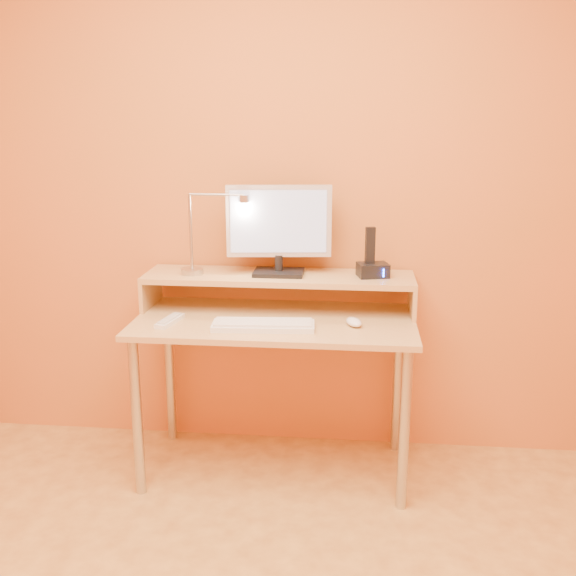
# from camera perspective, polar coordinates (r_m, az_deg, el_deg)

# --- Properties ---
(wall_back) EXTENTS (3.00, 0.04, 2.50)m
(wall_back) POSITION_cam_1_polar(r_m,az_deg,el_deg) (3.08, -0.44, 8.62)
(wall_back) COLOR orange
(wall_back) RESTS_ON floor
(desk_leg_fl) EXTENTS (0.04, 0.04, 0.69)m
(desk_leg_fl) POSITION_cam_1_polar(r_m,az_deg,el_deg) (2.90, -12.77, -10.76)
(desk_leg_fl) COLOR #B0B0B0
(desk_leg_fl) RESTS_ON floor
(desk_leg_fr) EXTENTS (0.04, 0.04, 0.69)m
(desk_leg_fr) POSITION_cam_1_polar(r_m,az_deg,el_deg) (2.77, 9.89, -11.88)
(desk_leg_fr) COLOR #B0B0B0
(desk_leg_fr) RESTS_ON floor
(desk_leg_bl) EXTENTS (0.04, 0.04, 0.69)m
(desk_leg_bl) POSITION_cam_1_polar(r_m,az_deg,el_deg) (3.33, -10.05, -7.16)
(desk_leg_bl) COLOR #B0B0B0
(desk_leg_bl) RESTS_ON floor
(desk_leg_br) EXTENTS (0.04, 0.04, 0.69)m
(desk_leg_br) POSITION_cam_1_polar(r_m,az_deg,el_deg) (3.22, 9.32, -7.92)
(desk_leg_br) COLOR #B0B0B0
(desk_leg_br) RESTS_ON floor
(desk_lower) EXTENTS (1.20, 0.60, 0.02)m
(desk_lower) POSITION_cam_1_polar(r_m,az_deg,el_deg) (2.88, -1.12, -2.87)
(desk_lower) COLOR tan
(desk_lower) RESTS_ON floor
(shelf_riser_left) EXTENTS (0.02, 0.30, 0.14)m
(shelf_riser_left) POSITION_cam_1_polar(r_m,az_deg,el_deg) (3.12, -11.63, -0.25)
(shelf_riser_left) COLOR tan
(shelf_riser_left) RESTS_ON desk_lower
(shelf_riser_right) EXTENTS (0.02, 0.30, 0.14)m
(shelf_riser_right) POSITION_cam_1_polar(r_m,az_deg,el_deg) (2.99, 10.55, -0.85)
(shelf_riser_right) COLOR tan
(shelf_riser_right) RESTS_ON desk_lower
(desk_shelf) EXTENTS (1.20, 0.30, 0.02)m
(desk_shelf) POSITION_cam_1_polar(r_m,az_deg,el_deg) (2.98, -0.78, 0.93)
(desk_shelf) COLOR tan
(desk_shelf) RESTS_ON desk_lower
(monitor_foot) EXTENTS (0.22, 0.16, 0.02)m
(monitor_foot) POSITION_cam_1_polar(r_m,az_deg,el_deg) (2.97, -0.79, 1.34)
(monitor_foot) COLOR black
(monitor_foot) RESTS_ON desk_shelf
(monitor_neck) EXTENTS (0.04, 0.04, 0.07)m
(monitor_neck) POSITION_cam_1_polar(r_m,az_deg,el_deg) (2.96, -0.79, 2.16)
(monitor_neck) COLOR black
(monitor_neck) RESTS_ON monitor_foot
(monitor_panel) EXTENTS (0.46, 0.09, 0.31)m
(monitor_panel) POSITION_cam_1_polar(r_m,az_deg,el_deg) (2.94, -0.78, 5.73)
(monitor_panel) COLOR silver
(monitor_panel) RESTS_ON monitor_neck
(monitor_back) EXTENTS (0.41, 0.06, 0.27)m
(monitor_back) POSITION_cam_1_polar(r_m,az_deg,el_deg) (2.96, -0.73, 5.80)
(monitor_back) COLOR black
(monitor_back) RESTS_ON monitor_panel
(monitor_screen) EXTENTS (0.42, 0.05, 0.27)m
(monitor_screen) POSITION_cam_1_polar(r_m,az_deg,el_deg) (2.92, -0.82, 5.68)
(monitor_screen) COLOR #9FB0DF
(monitor_screen) RESTS_ON monitor_panel
(lamp_base) EXTENTS (0.10, 0.10, 0.02)m
(lamp_base) POSITION_cam_1_polar(r_m,az_deg,el_deg) (3.01, -8.18, 1.43)
(lamp_base) COLOR #B0B0B0
(lamp_base) RESTS_ON desk_shelf
(lamp_post) EXTENTS (0.01, 0.01, 0.33)m
(lamp_post) POSITION_cam_1_polar(r_m,az_deg,el_deg) (2.98, -8.31, 4.76)
(lamp_post) COLOR #B0B0B0
(lamp_post) RESTS_ON lamp_base
(lamp_arm) EXTENTS (0.24, 0.01, 0.01)m
(lamp_arm) POSITION_cam_1_polar(r_m,az_deg,el_deg) (2.92, -6.12, 7.93)
(lamp_arm) COLOR #B0B0B0
(lamp_arm) RESTS_ON lamp_post
(lamp_head) EXTENTS (0.04, 0.04, 0.03)m
(lamp_head) POSITION_cam_1_polar(r_m,az_deg,el_deg) (2.90, -3.78, 7.64)
(lamp_head) COLOR #B0B0B0
(lamp_head) RESTS_ON lamp_arm
(lamp_bulb) EXTENTS (0.03, 0.03, 0.00)m
(lamp_bulb) POSITION_cam_1_polar(r_m,az_deg,el_deg) (2.91, -3.77, 7.32)
(lamp_bulb) COLOR #FFEAC6
(lamp_bulb) RESTS_ON lamp_head
(phone_dock) EXTENTS (0.15, 0.13, 0.06)m
(phone_dock) POSITION_cam_1_polar(r_m,az_deg,el_deg) (2.95, 7.25, 1.53)
(phone_dock) COLOR black
(phone_dock) RESTS_ON desk_shelf
(phone_handset) EXTENTS (0.04, 0.03, 0.16)m
(phone_handset) POSITION_cam_1_polar(r_m,az_deg,el_deg) (2.92, 7.03, 3.64)
(phone_handset) COLOR black
(phone_handset) RESTS_ON phone_dock
(phone_led) EXTENTS (0.01, 0.00, 0.04)m
(phone_led) POSITION_cam_1_polar(r_m,az_deg,el_deg) (2.90, 8.16, 1.28)
(phone_led) COLOR blue
(phone_led) RESTS_ON phone_dock
(keyboard) EXTENTS (0.43, 0.16, 0.02)m
(keyboard) POSITION_cam_1_polar(r_m,az_deg,el_deg) (2.74, -2.13, -3.27)
(keyboard) COLOR silver
(keyboard) RESTS_ON desk_lower
(mouse) EXTENTS (0.09, 0.11, 0.03)m
(mouse) POSITION_cam_1_polar(r_m,az_deg,el_deg) (2.78, 5.65, -2.91)
(mouse) COLOR white
(mouse) RESTS_ON desk_lower
(remote_control) EXTENTS (0.09, 0.19, 0.02)m
(remote_control) POSITION_cam_1_polar(r_m,az_deg,el_deg) (2.85, -10.06, -2.79)
(remote_control) COLOR silver
(remote_control) RESTS_ON desk_lower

